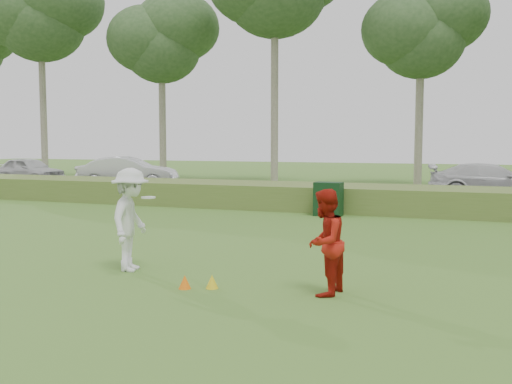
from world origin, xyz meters
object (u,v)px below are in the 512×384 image
at_px(utility_cabinet, 328,199).
at_px(car_mid, 128,173).
at_px(cone_orange, 185,282).
at_px(cone_yellow, 212,282).
at_px(player_white, 131,220).
at_px(player_red, 325,242).
at_px(car_left, 29,170).
at_px(car_right, 491,181).

relative_size(utility_cabinet, car_mid, 0.22).
bearing_deg(utility_cabinet, cone_orange, -86.76).
bearing_deg(cone_yellow, player_white, 161.25).
height_order(player_red, car_left, player_red).
relative_size(cone_orange, car_left, 0.05).
relative_size(player_red, utility_cabinet, 1.52).
relative_size(player_white, car_right, 0.38).
height_order(cone_orange, cone_yellow, cone_yellow).
bearing_deg(player_red, player_white, -88.13).
height_order(player_white, cone_yellow, player_white).
bearing_deg(player_white, cone_yellow, -122.04).
relative_size(cone_yellow, car_mid, 0.05).
bearing_deg(player_red, utility_cabinet, -159.05).
bearing_deg(car_mid, player_red, -157.68).
relative_size(player_red, cone_orange, 7.44).
bearing_deg(car_mid, utility_cabinet, -137.50).
distance_m(utility_cabinet, car_right, 9.24).
distance_m(cone_orange, utility_cabinet, 10.32).
xyz_separation_m(cone_orange, car_mid, (-12.20, 16.93, 0.78)).
xyz_separation_m(player_red, car_mid, (-14.51, 16.47, 0.03)).
xyz_separation_m(player_white, player_red, (3.93, -0.42, -0.13)).
distance_m(player_white, utility_cabinet, 9.58).
distance_m(cone_orange, cone_yellow, 0.46).
bearing_deg(utility_cabinet, car_left, 161.82).
xyz_separation_m(player_white, car_mid, (-10.58, 16.05, -0.10)).
height_order(utility_cabinet, car_mid, car_mid).
relative_size(player_white, utility_cabinet, 1.75).
xyz_separation_m(player_red, cone_yellow, (-1.88, -0.28, -0.75)).
bearing_deg(car_left, cone_orange, -125.14).
bearing_deg(player_white, cone_orange, -131.70).
distance_m(player_white, car_right, 18.35).
distance_m(player_white, car_mid, 19.22).
height_order(car_left, car_right, car_left).
distance_m(player_white, car_left, 25.05).
relative_size(player_white, player_red, 1.15).
xyz_separation_m(cone_orange, car_right, (5.34, 17.86, 0.70)).
xyz_separation_m(cone_yellow, car_right, (4.91, 17.68, 0.70)).
bearing_deg(car_right, cone_yellow, 158.97).
distance_m(utility_cabinet, car_left, 21.30).
bearing_deg(cone_orange, player_red, 11.26).
bearing_deg(car_left, car_right, -83.26).
bearing_deg(utility_cabinet, car_right, 58.29).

